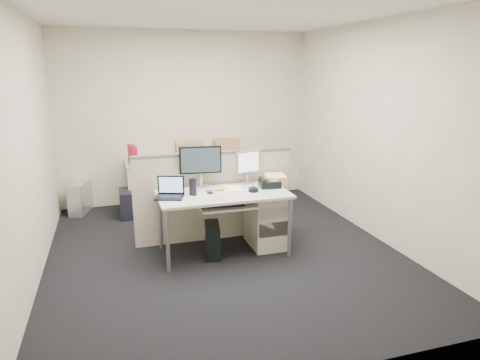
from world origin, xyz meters
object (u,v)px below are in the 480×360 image
object	(u,v)px
desk_phone	(270,184)
desk	(223,198)
monitor_main	(201,167)
laptop	(169,188)

from	to	relation	value
desk_phone	desk	bearing A→B (deg)	-165.21
monitor_main	laptop	xyz separation A→B (m)	(-0.43, -0.34, -0.14)
monitor_main	desk_phone	world-z (taller)	monitor_main
laptop	monitor_main	bearing A→B (deg)	56.97
desk	laptop	xyz separation A→B (m)	(-0.62, -0.02, 0.18)
laptop	desk_phone	bearing A→B (deg)	23.09
monitor_main	laptop	bearing A→B (deg)	-134.76
desk	laptop	size ratio (longest dim) A/B	4.98
monitor_main	laptop	distance (m)	0.56
monitor_main	laptop	world-z (taller)	monitor_main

